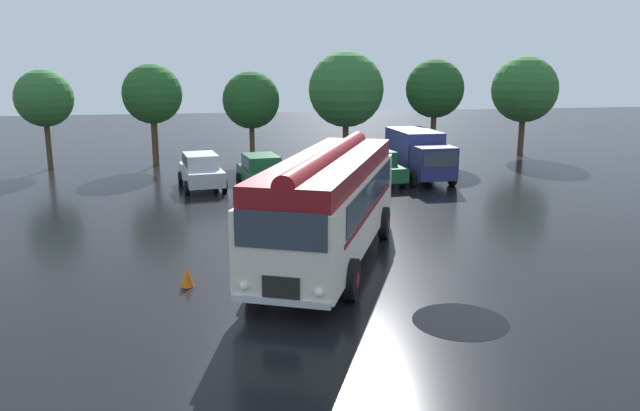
{
  "coord_description": "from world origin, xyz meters",
  "views": [
    {
      "loc": [
        -3.98,
        -17.93,
        5.95
      ],
      "look_at": [
        -0.24,
        1.61,
        1.4
      ],
      "focal_mm": 35.0,
      "sensor_mm": 36.0,
      "label": 1
    }
  ],
  "objects_px": {
    "car_near_left": "(201,171)",
    "traffic_cone": "(187,277)",
    "car_mid_left": "(262,172)",
    "car_far_right": "(376,166)",
    "vintage_bus": "(329,201)",
    "box_van": "(418,153)",
    "car_mid_right": "(322,168)"
  },
  "relations": [
    {
      "from": "box_van",
      "to": "car_near_left",
      "type": "bearing_deg",
      "value": -178.35
    },
    {
      "from": "car_mid_right",
      "to": "box_van",
      "type": "distance_m",
      "value": 5.35
    },
    {
      "from": "vintage_bus",
      "to": "traffic_cone",
      "type": "distance_m",
      "value": 4.81
    },
    {
      "from": "vintage_bus",
      "to": "traffic_cone",
      "type": "relative_size",
      "value": 18.53
    },
    {
      "from": "car_mid_left",
      "to": "car_far_right",
      "type": "relative_size",
      "value": 1.0
    },
    {
      "from": "vintage_bus",
      "to": "car_near_left",
      "type": "distance_m",
      "value": 13.09
    },
    {
      "from": "vintage_bus",
      "to": "car_near_left",
      "type": "height_order",
      "value": "vintage_bus"
    },
    {
      "from": "traffic_cone",
      "to": "car_far_right",
      "type": "bearing_deg",
      "value": 56.04
    },
    {
      "from": "car_near_left",
      "to": "traffic_cone",
      "type": "distance_m",
      "value": 14.03
    },
    {
      "from": "car_near_left",
      "to": "box_van",
      "type": "xyz_separation_m",
      "value": [
        11.2,
        0.32,
        0.52
      ]
    },
    {
      "from": "car_near_left",
      "to": "car_mid_right",
      "type": "relative_size",
      "value": 1.0
    },
    {
      "from": "vintage_bus",
      "to": "car_near_left",
      "type": "xyz_separation_m",
      "value": [
        -3.79,
        12.48,
        -1.05
      ]
    },
    {
      "from": "vintage_bus",
      "to": "box_van",
      "type": "xyz_separation_m",
      "value": [
        7.41,
        12.81,
        -0.53
      ]
    },
    {
      "from": "vintage_bus",
      "to": "car_near_left",
      "type": "relative_size",
      "value": 2.32
    },
    {
      "from": "car_near_left",
      "to": "car_far_right",
      "type": "bearing_deg",
      "value": -2.42
    },
    {
      "from": "car_mid_right",
      "to": "box_van",
      "type": "xyz_separation_m",
      "value": [
        5.27,
        0.74,
        0.52
      ]
    },
    {
      "from": "vintage_bus",
      "to": "box_van",
      "type": "distance_m",
      "value": 14.8
    },
    {
      "from": "car_mid_right",
      "to": "car_far_right",
      "type": "distance_m",
      "value": 2.79
    },
    {
      "from": "car_mid_left",
      "to": "box_van",
      "type": "xyz_separation_m",
      "value": [
        8.35,
        1.31,
        0.52
      ]
    },
    {
      "from": "vintage_bus",
      "to": "box_van",
      "type": "bearing_deg",
      "value": 59.95
    },
    {
      "from": "vintage_bus",
      "to": "traffic_cone",
      "type": "height_order",
      "value": "vintage_bus"
    },
    {
      "from": "car_mid_left",
      "to": "box_van",
      "type": "height_order",
      "value": "box_van"
    },
    {
      "from": "car_near_left",
      "to": "box_van",
      "type": "height_order",
      "value": "box_van"
    },
    {
      "from": "box_van",
      "to": "car_mid_right",
      "type": "bearing_deg",
      "value": -171.98
    },
    {
      "from": "car_far_right",
      "to": "box_van",
      "type": "xyz_separation_m",
      "value": [
        2.49,
        0.69,
        0.52
      ]
    },
    {
      "from": "vintage_bus",
      "to": "car_far_right",
      "type": "xyz_separation_m",
      "value": [
        4.92,
        12.12,
        -1.05
      ]
    },
    {
      "from": "car_mid_left",
      "to": "traffic_cone",
      "type": "xyz_separation_m",
      "value": [
        -3.33,
        -13.02,
        -0.57
      ]
    },
    {
      "from": "car_near_left",
      "to": "traffic_cone",
      "type": "height_order",
      "value": "car_near_left"
    },
    {
      "from": "car_near_left",
      "to": "car_mid_left",
      "type": "bearing_deg",
      "value": -19.16
    },
    {
      "from": "box_van",
      "to": "car_mid_left",
      "type": "bearing_deg",
      "value": -171.07
    },
    {
      "from": "car_mid_left",
      "to": "traffic_cone",
      "type": "distance_m",
      "value": 13.45
    },
    {
      "from": "car_mid_left",
      "to": "car_far_right",
      "type": "xyz_separation_m",
      "value": [
        5.86,
        0.62,
        0.0
      ]
    }
  ]
}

